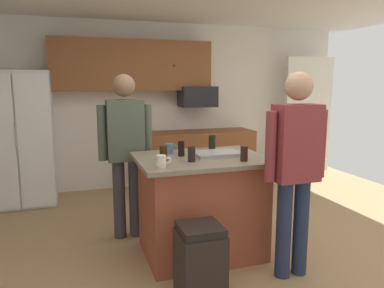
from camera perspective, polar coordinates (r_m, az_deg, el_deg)
floor at (r=3.76m, az=4.56°, el=-17.02°), size 7.04×7.04×0.00m
back_wall at (r=6.06m, az=-5.48°, el=5.89°), size 6.40×0.10×2.60m
french_door_window_panel at (r=6.77m, az=17.41°, el=4.18°), size 0.90×0.06×2.00m
cabinet_run_upper at (r=5.78m, az=-9.10°, el=11.85°), size 2.40×0.38×0.75m
cabinet_run_lower at (r=6.03m, az=0.89°, el=-2.25°), size 1.80×0.63×0.90m
refrigerator at (r=5.58m, az=-24.90°, el=0.76°), size 0.86×0.76×1.83m
microwave_over_range at (r=5.92m, az=0.85°, el=7.31°), size 0.56×0.40×0.32m
kitchen_island at (r=3.66m, az=1.46°, el=-9.38°), size 1.24×0.95×0.97m
person_elder_center at (r=3.98m, az=-10.18°, el=-0.11°), size 0.57×0.23×1.76m
person_guest_by_door at (r=3.23m, az=15.62°, el=-2.54°), size 0.57×0.23×1.76m
mug_blue_stoneware at (r=3.70m, az=-3.53°, el=-0.70°), size 0.13×0.09×0.10m
glass_stout_tall at (r=3.31m, az=-0.07°, el=-1.61°), size 0.07×0.07×0.13m
glass_short_whisky at (r=3.88m, az=3.11°, el=0.18°), size 0.07×0.07×0.16m
mug_ceramic_white at (r=3.11m, az=-4.70°, el=-2.66°), size 0.13×0.08×0.10m
glass_dark_ale at (r=3.33m, az=-4.41°, el=-1.53°), size 0.07×0.07×0.14m
tumbler_amber at (r=3.57m, az=-1.66°, el=-0.74°), size 0.06×0.06×0.14m
glass_pilsner at (r=3.37m, az=8.02°, el=-1.45°), size 0.07×0.07×0.14m
serving_tray at (r=3.58m, az=3.81°, el=-1.53°), size 0.44×0.30×0.04m
trash_bin at (r=3.00m, az=1.26°, el=-17.85°), size 0.34×0.34×0.61m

